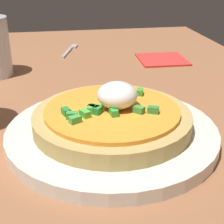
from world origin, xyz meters
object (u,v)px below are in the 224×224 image
Objects in this scene: pizza at (112,116)px; plate at (112,132)px; napkin at (162,59)px; fork at (71,50)px.

plate is at bearing 118.33° from pizza.
pizza is 36.17cm from napkin.
fork is 22.26cm from napkin.
plate is 43.63cm from fork.
napkin is (32.03, -16.67, -0.60)cm from plate.
plate is 2.30× the size of fork.
pizza is 1.71× the size of fork.
fork is at bearing 58.80° from napkin.
pizza reaches higher than fork.
plate is 2.59× the size of napkin.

